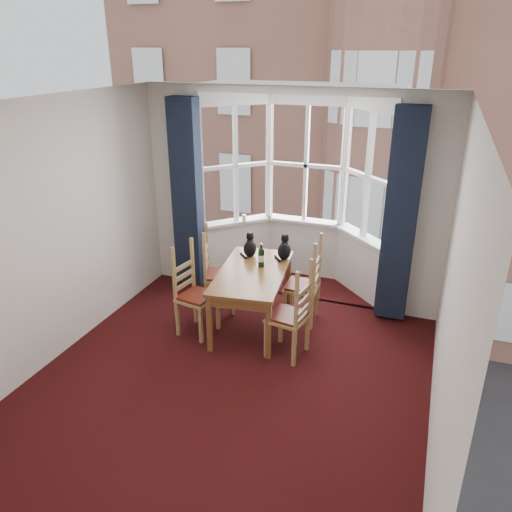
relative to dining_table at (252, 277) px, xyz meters
The scene contains 21 objects.
floor 1.46m from the dining_table, 82.25° to the right, with size 4.50×4.50×0.00m, color black.
ceiling 2.51m from the dining_table, 82.25° to the right, with size 4.50×4.50×0.00m, color white.
wall_left 2.36m from the dining_table, 144.66° to the right, with size 4.50×4.50×0.00m, color silver.
wall_right 2.64m from the dining_table, 30.73° to the right, with size 4.50×4.50×0.00m, color silver.
wall_near 3.63m from the dining_table, 87.16° to the right, with size 4.00×4.00×0.00m, color silver.
wall_back_pier_left 1.91m from the dining_table, 147.02° to the left, with size 0.70×0.12×2.80m, color silver.
wall_back_pier_right 2.19m from the dining_table, 27.65° to the left, with size 0.70×0.12×2.80m, color silver.
bay_window 1.65m from the dining_table, 83.13° to the left, with size 2.76×0.94×2.80m.
curtain_left 1.62m from the dining_table, 148.03° to the left, with size 0.38×0.22×2.60m, color #161E32.
curtain_right 1.91m from the dining_table, 25.95° to the left, with size 0.38×0.22×2.60m, color #161E32.
dining_table is the anchor object (origin of this frame).
chair_left_near 0.77m from the dining_table, 149.39° to the right, with size 0.46×0.48×0.92m.
chair_left_far 0.69m from the dining_table, 160.35° to the left, with size 0.52×0.53×0.92m.
chair_right_near 0.86m from the dining_table, 35.29° to the right, with size 0.46×0.48×0.92m.
chair_right_far 0.73m from the dining_table, 26.71° to the left, with size 0.42×0.44×0.92m.
cat_left 0.52m from the dining_table, 114.09° to the left, with size 0.22×0.26×0.31m.
cat_right 0.60m from the dining_table, 63.89° to the left, with size 0.21×0.26×0.32m.
wine_bottle 0.28m from the dining_table, 70.30° to the left, with size 0.08×0.08×0.30m.
candle_tall 1.47m from the dining_table, 115.41° to the left, with size 0.06×0.06×0.11m, color white.
street 31.66m from the dining_table, 89.67° to the left, with size 80.00×80.00×0.00m, color #333335.
tenement_building 12.75m from the dining_table, 89.21° to the left, with size 18.40×7.80×15.20m.
Camera 1 is at (1.75, -3.82, 3.25)m, focal length 35.00 mm.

